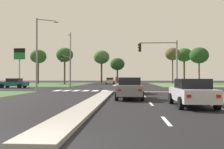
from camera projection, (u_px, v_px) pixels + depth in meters
ground_plane at (113, 89)px, 35.37m from camera, size 200.00×200.00×0.00m
grass_verge_far_left at (14, 84)px, 61.43m from camera, size 35.00×35.00×0.01m
median_island_near at (95, 101)px, 16.41m from camera, size 1.20×22.00×0.14m
median_island_far at (119, 84)px, 60.32m from camera, size 1.20×36.00×0.14m
lane_dash_near at (166, 121)px, 9.10m from camera, size 0.14×2.00×0.01m
lane_dash_second at (151, 104)px, 15.09m from camera, size 0.14×2.00×0.01m
lane_dash_third at (145, 96)px, 21.07m from camera, size 0.14×2.00×0.01m
lane_dash_fourth at (141, 92)px, 27.06m from camera, size 0.14×2.00×0.01m
lane_dash_fifth at (139, 90)px, 33.05m from camera, size 0.14×2.00×0.01m
edge_line_right at (198, 101)px, 16.97m from camera, size 0.14×24.00×0.01m
stop_bar_near at (143, 92)px, 28.14m from camera, size 6.40×0.50×0.01m
crosswalk_bar_near at (57, 91)px, 30.58m from camera, size 0.70×2.80×0.01m
crosswalk_bar_second at (67, 91)px, 30.51m from camera, size 0.70×2.80×0.01m
crosswalk_bar_third at (76, 91)px, 30.44m from camera, size 0.70×2.80×0.01m
crosswalk_bar_fourth at (86, 91)px, 30.37m from camera, size 0.70×2.80×0.01m
crosswalk_bar_fifth at (95, 91)px, 30.29m from camera, size 0.70×2.80×0.01m
crosswalk_bar_sixth at (105, 91)px, 30.22m from camera, size 0.70×2.80×0.01m
car_grey_near at (129, 88)px, 18.54m from camera, size 1.96×4.58×1.58m
car_teal_second at (14, 83)px, 38.35m from camera, size 4.28×2.06×1.46m
car_silver_third at (192, 92)px, 13.71m from camera, size 1.96×4.46×1.51m
car_black_fourth at (130, 86)px, 25.15m from camera, size 1.96×4.54×1.52m
car_beige_fifth at (110, 81)px, 62.70m from camera, size 2.09×4.17×1.59m
traffic_signal_near_right at (163, 57)px, 28.45m from camera, size 4.47×0.32×5.76m
traffic_signal_far_left at (67, 65)px, 40.31m from camera, size 0.32×5.65×5.14m
street_lamp_second at (39, 50)px, 28.85m from camera, size 2.29×1.39×8.33m
street_lamp_third at (70, 57)px, 45.73m from camera, size 0.97×1.73×9.74m
pedestrian_at_median at (116, 80)px, 44.92m from camera, size 0.34×0.34×1.68m
fuel_price_totem at (19, 59)px, 40.91m from camera, size 1.80×0.24×6.33m
treeline_near at (38, 57)px, 64.87m from camera, size 4.12×4.12×8.76m
treeline_second at (65, 55)px, 64.37m from camera, size 4.28×4.28×9.21m
treeline_third at (102, 57)px, 69.30m from camera, size 4.37×4.37×9.08m
treeline_fourth at (117, 64)px, 65.30m from camera, size 3.71×3.71×6.67m
treeline_fifth at (184, 55)px, 67.96m from camera, size 4.28×4.28×9.53m
treeline_sixth at (173, 54)px, 64.36m from camera, size 3.78×3.78×9.23m
treeline_seventh at (199, 56)px, 62.89m from camera, size 4.69×4.69×9.11m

